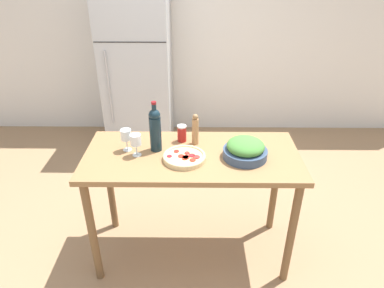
{
  "coord_description": "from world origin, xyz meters",
  "views": [
    {
      "loc": [
        0.02,
        -2.01,
        2.11
      ],
      "look_at": [
        0.0,
        0.03,
        0.96
      ],
      "focal_mm": 32.0,
      "sensor_mm": 36.0,
      "label": 1
    }
  ],
  "objects_px": {
    "refrigerator": "(138,71)",
    "wine_bottle": "(155,129)",
    "salt_canister": "(182,133)",
    "wine_glass_near": "(136,141)",
    "pepper_mill": "(195,130)",
    "homemade_pizza": "(184,157)",
    "wine_glass_far": "(126,136)",
    "salad_bowl": "(245,149)"
  },
  "relations": [
    {
      "from": "wine_bottle",
      "to": "refrigerator",
      "type": "bearing_deg",
      "value": 102.44
    },
    {
      "from": "wine_bottle",
      "to": "wine_glass_near",
      "type": "xyz_separation_m",
      "value": [
        -0.12,
        -0.08,
        -0.05
      ]
    },
    {
      "from": "wine_glass_near",
      "to": "homemade_pizza",
      "type": "bearing_deg",
      "value": -9.26
    },
    {
      "from": "salt_canister",
      "to": "salad_bowl",
      "type": "bearing_deg",
      "value": -27.8
    },
    {
      "from": "wine_glass_near",
      "to": "pepper_mill",
      "type": "bearing_deg",
      "value": 22.93
    },
    {
      "from": "wine_bottle",
      "to": "pepper_mill",
      "type": "distance_m",
      "value": 0.29
    },
    {
      "from": "homemade_pizza",
      "to": "salt_canister",
      "type": "height_order",
      "value": "salt_canister"
    },
    {
      "from": "wine_glass_far",
      "to": "homemade_pizza",
      "type": "distance_m",
      "value": 0.43
    },
    {
      "from": "wine_bottle",
      "to": "wine_glass_near",
      "type": "height_order",
      "value": "wine_bottle"
    },
    {
      "from": "refrigerator",
      "to": "pepper_mill",
      "type": "xyz_separation_m",
      "value": [
        0.67,
        -1.72,
        0.1
      ]
    },
    {
      "from": "pepper_mill",
      "to": "salad_bowl",
      "type": "relative_size",
      "value": 0.78
    },
    {
      "from": "refrigerator",
      "to": "salt_canister",
      "type": "relative_size",
      "value": 14.7
    },
    {
      "from": "wine_glass_far",
      "to": "pepper_mill",
      "type": "bearing_deg",
      "value": 11.6
    },
    {
      "from": "salad_bowl",
      "to": "refrigerator",
      "type": "bearing_deg",
      "value": 117.75
    },
    {
      "from": "wine_glass_near",
      "to": "homemade_pizza",
      "type": "distance_m",
      "value": 0.34
    },
    {
      "from": "refrigerator",
      "to": "wine_bottle",
      "type": "xyz_separation_m",
      "value": [
        0.4,
        -1.81,
        0.15
      ]
    },
    {
      "from": "refrigerator",
      "to": "wine_glass_near",
      "type": "height_order",
      "value": "refrigerator"
    },
    {
      "from": "refrigerator",
      "to": "homemade_pizza",
      "type": "xyz_separation_m",
      "value": [
        0.6,
        -1.94,
        0.01
      ]
    },
    {
      "from": "wine_bottle",
      "to": "salt_canister",
      "type": "xyz_separation_m",
      "value": [
        0.18,
        0.13,
        -0.1
      ]
    },
    {
      "from": "wine_glass_far",
      "to": "salad_bowl",
      "type": "height_order",
      "value": "wine_glass_far"
    },
    {
      "from": "wine_glass_near",
      "to": "pepper_mill",
      "type": "height_order",
      "value": "pepper_mill"
    },
    {
      "from": "wine_glass_near",
      "to": "salad_bowl",
      "type": "xyz_separation_m",
      "value": [
        0.73,
        -0.02,
        -0.05
      ]
    },
    {
      "from": "refrigerator",
      "to": "homemade_pizza",
      "type": "distance_m",
      "value": 2.04
    },
    {
      "from": "refrigerator",
      "to": "salt_canister",
      "type": "bearing_deg",
      "value": -71.15
    },
    {
      "from": "refrigerator",
      "to": "wine_bottle",
      "type": "distance_m",
      "value": 1.86
    },
    {
      "from": "pepper_mill",
      "to": "refrigerator",
      "type": "bearing_deg",
      "value": 111.31
    },
    {
      "from": "refrigerator",
      "to": "wine_glass_near",
      "type": "relative_size",
      "value": 11.61
    },
    {
      "from": "wine_glass_far",
      "to": "salad_bowl",
      "type": "bearing_deg",
      "value": -6.49
    },
    {
      "from": "wine_glass_near",
      "to": "pepper_mill",
      "type": "xyz_separation_m",
      "value": [
        0.4,
        0.17,
        0.0
      ]
    },
    {
      "from": "refrigerator",
      "to": "pepper_mill",
      "type": "bearing_deg",
      "value": -68.69
    },
    {
      "from": "salad_bowl",
      "to": "wine_glass_near",
      "type": "bearing_deg",
      "value": 178.33
    },
    {
      "from": "wine_glass_near",
      "to": "salad_bowl",
      "type": "relative_size",
      "value": 0.53
    },
    {
      "from": "wine_glass_far",
      "to": "homemade_pizza",
      "type": "height_order",
      "value": "wine_glass_far"
    },
    {
      "from": "pepper_mill",
      "to": "wine_bottle",
      "type": "bearing_deg",
      "value": -161.51
    },
    {
      "from": "refrigerator",
      "to": "wine_glass_far",
      "type": "distance_m",
      "value": 1.83
    },
    {
      "from": "wine_bottle",
      "to": "salt_canister",
      "type": "bearing_deg",
      "value": 36.37
    },
    {
      "from": "salt_canister",
      "to": "wine_glass_near",
      "type": "bearing_deg",
      "value": -145.53
    },
    {
      "from": "wine_glass_near",
      "to": "wine_glass_far",
      "type": "relative_size",
      "value": 1.0
    },
    {
      "from": "wine_glass_near",
      "to": "wine_glass_far",
      "type": "distance_m",
      "value": 0.1
    },
    {
      "from": "wine_glass_far",
      "to": "salt_canister",
      "type": "height_order",
      "value": "wine_glass_far"
    },
    {
      "from": "wine_bottle",
      "to": "wine_glass_near",
      "type": "distance_m",
      "value": 0.16
    },
    {
      "from": "salad_bowl",
      "to": "salt_canister",
      "type": "height_order",
      "value": "salad_bowl"
    }
  ]
}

